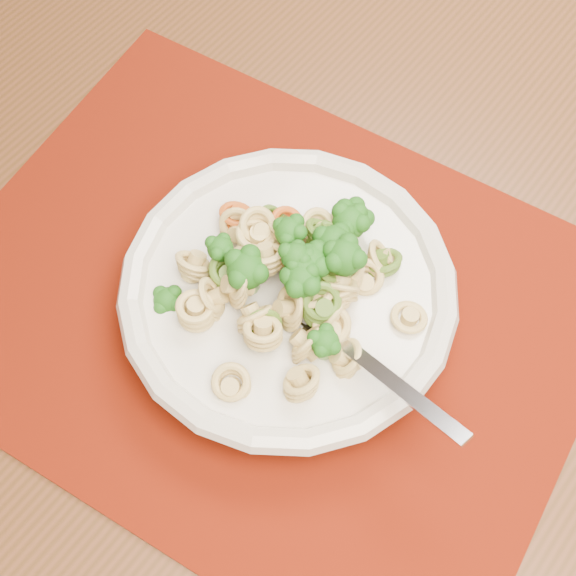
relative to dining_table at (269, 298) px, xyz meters
The scene contains 5 objects.
dining_table is the anchor object (origin of this frame).
placemat 0.10m from the dining_table, 62.23° to the right, with size 0.50×0.39×0.00m, color #5A1103.
pasta_bowl 0.13m from the dining_table, 43.52° to the right, with size 0.26×0.26×0.05m.
pasta_broccoli_heap 0.15m from the dining_table, 43.52° to the right, with size 0.22×0.22×0.06m, color tan, non-canonical shape.
fork 0.17m from the dining_table, 34.94° to the right, with size 0.19×0.02×0.01m, color silver, non-canonical shape.
Camera 1 is at (-0.11, -0.27, 1.27)m, focal length 50.00 mm.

